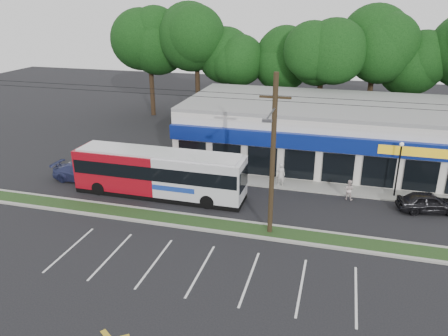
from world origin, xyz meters
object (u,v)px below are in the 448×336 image
object	(u,v)px
car_blue	(83,172)
pedestrian_a	(281,175)
car_dark	(428,202)
lamp_post	(399,163)
metrobus	(159,172)
pedestrian_b	(349,190)
utility_pole	(270,152)
car_silver	(91,170)

from	to	relation	value
car_blue	pedestrian_a	bearing A→B (deg)	-79.51
car_dark	lamp_post	bearing A→B (deg)	33.67
metrobus	pedestrian_b	xyz separation A→B (m)	(13.56, 2.94, -1.06)
pedestrian_a	pedestrian_b	size ratio (longest dim) A/B	1.28
utility_pole	metrobus	xyz separation A→B (m)	(-8.70, 3.57, -3.59)
car_silver	pedestrian_a	world-z (taller)	pedestrian_a
lamp_post	pedestrian_b	world-z (taller)	lamp_post
car_dark	pedestrian_b	xyz separation A→B (m)	(-5.29, 0.62, 0.06)
utility_pole	pedestrian_a	xyz separation A→B (m)	(-0.30, 7.57, -4.44)
lamp_post	car_silver	size ratio (longest dim) A/B	0.96
utility_pole	pedestrian_a	world-z (taller)	utility_pole
car_blue	pedestrian_b	xyz separation A→B (m)	(20.69, 1.98, 0.05)
car_blue	pedestrian_a	size ratio (longest dim) A/B	2.52
car_dark	utility_pole	bearing A→B (deg)	108.69
pedestrian_a	pedestrian_b	bearing A→B (deg)	165.93
utility_pole	car_dark	xyz separation A→B (m)	(10.15, 5.90, -4.72)
car_dark	pedestrian_a	world-z (taller)	pedestrian_a
metrobus	pedestrian_a	bearing A→B (deg)	25.80
car_blue	utility_pole	bearing A→B (deg)	-106.56
utility_pole	pedestrian_b	world-z (taller)	utility_pole
car_blue	pedestrian_a	xyz separation A→B (m)	(15.53, 3.04, 0.26)
car_dark	car_silver	size ratio (longest dim) A/B	0.92
utility_pole	car_blue	distance (m)	17.13
utility_pole	car_blue	bearing A→B (deg)	164.01
utility_pole	lamp_post	distance (m)	11.67
car_silver	pedestrian_b	xyz separation A→B (m)	(20.33, 1.39, 0.03)
utility_pole	pedestrian_b	xyz separation A→B (m)	(4.86, 6.52, -4.65)
lamp_post	car_dark	size ratio (longest dim) A/B	1.04
utility_pole	metrobus	distance (m)	10.07
lamp_post	metrobus	size ratio (longest dim) A/B	0.33
metrobus	pedestrian_a	xyz separation A→B (m)	(8.41, 4.00, -0.85)
utility_pole	car_dark	bearing A→B (deg)	30.16
lamp_post	car_blue	size ratio (longest dim) A/B	0.87
utility_pole	car_silver	size ratio (longest dim) A/B	11.28
lamp_post	car_dark	world-z (taller)	lamp_post
metrobus	car_dark	world-z (taller)	metrobus
pedestrian_a	metrobus	bearing A→B (deg)	22.97
utility_pole	car_silver	distance (m)	16.96
car_blue	lamp_post	bearing A→B (deg)	-82.66
car_dark	pedestrian_b	size ratio (longest dim) A/B	2.70
utility_pole	metrobus	size ratio (longest dim) A/B	3.91
lamp_post	metrobus	distance (m)	17.43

